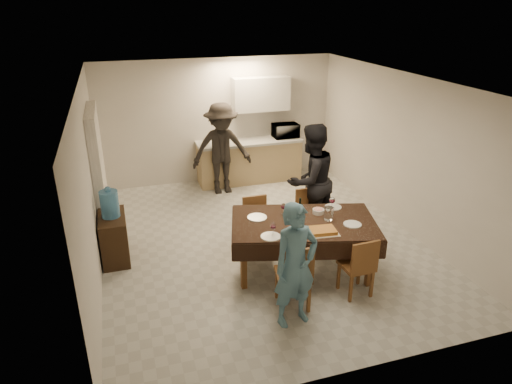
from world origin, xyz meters
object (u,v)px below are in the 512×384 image
wine_bottle (300,209)px  person_near (295,266)px  dining_table (304,224)px  water_jug (110,204)px  savoury_tart (322,231)px  person_far (311,180)px  microwave (286,131)px  console (114,238)px  person_kitchen (222,149)px  water_pitcher (329,213)px

wine_bottle → person_near: bearing=-114.4°
dining_table → water_jug: size_ratio=5.62×
wine_bottle → savoury_tart: wine_bottle is taller
water_jug → wine_bottle: size_ratio=1.17×
dining_table → savoury_tart: size_ratio=5.33×
dining_table → person_far: size_ratio=1.19×
person_near → water_jug: bearing=122.9°
water_jug → microwave: 4.48m
console → savoury_tart: size_ratio=1.83×
microwave → wine_bottle: bearing=72.4°
dining_table → person_near: 1.19m
console → person_kitchen: size_ratio=0.42×
console → wine_bottle: wine_bottle is taller
water_jug → microwave: (3.70, 2.53, 0.14)m
dining_table → person_near: size_ratio=1.43×
microwave → person_kitchen: bearing=16.4°
person_near → dining_table: bearing=52.0°
dining_table → person_kitchen: bearing=112.9°
savoury_tart → person_kitchen: (-0.53, 3.59, 0.11)m
person_far → person_kitchen: person_far is taller
wine_bottle → person_far: size_ratio=0.18×
microwave → water_pitcher: bearing=78.6°
water_jug → savoury_tart: water_jug is taller
console → savoury_tart: (2.70, -1.51, 0.46)m
water_jug → person_near: size_ratio=0.25×
person_kitchen → microwave: bearing=16.4°
person_near → person_kitchen: 4.26m
dining_table → person_far: 1.20m
microwave → person_kitchen: (-1.53, -0.45, -0.13)m
microwave → person_far: person_far is taller
person_near → person_far: size_ratio=0.83×
water_jug → wine_bottle: wine_bottle is taller
dining_table → person_kitchen: person_kitchen is taller
person_far → person_kitchen: bearing=-84.8°
dining_table → person_near: bearing=-102.4°
dining_table → person_near: (-0.55, -1.05, 0.04)m
water_pitcher → person_near: size_ratio=0.12×
console → savoury_tart: bearing=-29.2°
wine_bottle → microwave: 3.79m
wine_bottle → person_near: person_near is taller
water_pitcher → person_near: person_near is taller
savoury_tart → person_far: person_far is taller
dining_table → water_pitcher: size_ratio=11.77×
water_jug → water_pitcher: water_jug is taller
console → person_far: bearing=-1.4°
water_pitcher → microwave: size_ratio=0.35×
savoury_tart → person_near: bearing=-134.1°
water_jug → water_pitcher: size_ratio=2.10×
water_jug → wine_bottle: bearing=-22.9°
water_jug → person_kitchen: (2.17, 2.08, 0.01)m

